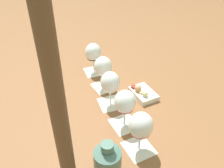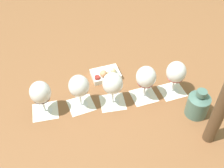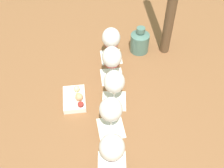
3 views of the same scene
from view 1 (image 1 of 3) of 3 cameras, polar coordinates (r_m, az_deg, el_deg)
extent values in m
plane|color=brown|center=(1.17, -0.02, -4.55)|extent=(8.00, 8.00, 0.00)
cube|color=silver|center=(0.97, 6.46, -15.06)|extent=(0.15, 0.15, 0.00)
cube|color=silver|center=(1.06, 2.93, -9.58)|extent=(0.15, 0.15, 0.00)
cube|color=silver|center=(1.16, -0.42, -4.69)|extent=(0.15, 0.14, 0.00)
cube|color=silver|center=(1.27, -2.04, -0.60)|extent=(0.15, 0.15, 0.00)
cube|color=silver|center=(1.40, -4.31, 3.05)|extent=(0.15, 0.15, 0.00)
cylinder|color=white|center=(0.97, 6.47, -14.92)|extent=(0.06, 0.06, 0.01)
cylinder|color=white|center=(0.94, 6.63, -13.34)|extent=(0.01, 0.01, 0.08)
ellipsoid|color=white|center=(0.88, 7.00, -9.79)|extent=(0.09, 0.09, 0.10)
ellipsoid|color=#CD535D|center=(0.90, 6.84, -11.30)|extent=(0.07, 0.07, 0.02)
cylinder|color=white|center=(1.06, 2.94, -9.44)|extent=(0.06, 0.06, 0.01)
cylinder|color=white|center=(1.03, 3.00, -7.84)|extent=(0.01, 0.01, 0.08)
ellipsoid|color=white|center=(0.97, 3.15, -4.30)|extent=(0.09, 0.09, 0.10)
ellipsoid|color=#9F2A34|center=(0.99, 3.09, -5.78)|extent=(0.07, 0.07, 0.03)
cylinder|color=white|center=(1.16, -0.42, -4.55)|extent=(0.06, 0.06, 0.01)
cylinder|color=white|center=(1.13, -0.43, -2.98)|extent=(0.01, 0.01, 0.08)
ellipsoid|color=white|center=(1.08, -0.44, 0.44)|extent=(0.09, 0.09, 0.10)
ellipsoid|color=maroon|center=(1.10, -0.44, -0.69)|extent=(0.07, 0.07, 0.04)
cylinder|color=white|center=(1.27, -2.04, -0.46)|extent=(0.06, 0.06, 0.01)
cylinder|color=white|center=(1.25, -2.08, 1.04)|extent=(0.01, 0.01, 0.08)
ellipsoid|color=white|center=(1.20, -2.16, 4.28)|extent=(0.09, 0.09, 0.10)
ellipsoid|color=#4F1726|center=(1.22, -2.13, 3.27)|extent=(0.07, 0.07, 0.04)
cylinder|color=white|center=(1.40, -4.32, 3.18)|extent=(0.06, 0.06, 0.01)
cylinder|color=white|center=(1.38, -4.39, 4.59)|extent=(0.01, 0.01, 0.08)
ellipsoid|color=white|center=(1.34, -4.55, 7.62)|extent=(0.09, 0.09, 0.10)
ellipsoid|color=black|center=(1.36, -4.49, 6.40)|extent=(0.07, 0.07, 0.03)
cylinder|color=#4C7066|center=(0.87, -1.07, -18.32)|extent=(0.10, 0.10, 0.10)
cone|color=#4C7066|center=(0.82, -1.12, -15.83)|extent=(0.10, 0.10, 0.02)
cylinder|color=#4C7066|center=(0.80, -1.14, -14.85)|extent=(0.04, 0.04, 0.03)
cube|color=white|center=(1.21, 7.54, -2.34)|extent=(0.17, 0.16, 0.03)
sphere|color=beige|center=(1.16, 7.99, -2.37)|extent=(0.03, 0.03, 0.03)
cylinder|color=maroon|center=(1.22, 5.23, -0.68)|extent=(0.03, 0.03, 0.01)
sphere|color=tan|center=(1.19, 6.27, -0.99)|extent=(0.04, 0.04, 0.04)
cylinder|color=#DBB775|center=(1.19, 7.03, -2.02)|extent=(0.02, 0.02, 0.01)
cylinder|color=brown|center=(0.56, -14.64, 4.48)|extent=(0.05, 0.05, 0.94)
camera|label=2|loc=(1.17, -60.34, 33.49)|focal=45.00mm
camera|label=3|loc=(1.68, -12.76, 42.68)|focal=45.00mm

